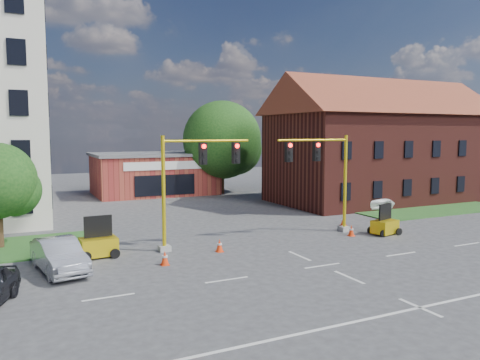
{
  "coord_description": "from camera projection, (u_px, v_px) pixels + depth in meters",
  "views": [
    {
      "loc": [
        -12.99,
        -17.97,
        6.29
      ],
      "look_at": [
        0.43,
        10.0,
        3.21
      ],
      "focal_mm": 35.0,
      "sensor_mm": 36.0,
      "label": 1
    }
  ],
  "objects": [
    {
      "name": "ground",
      "position": [
        322.0,
        266.0,
        22.34
      ],
      "size": [
        120.0,
        120.0,
        0.0
      ],
      "primitive_type": "plane",
      "color": "#3A3A3C",
      "rests_on": "ground"
    },
    {
      "name": "grass_verge_ne",
      "position": [
        439.0,
        210.0,
        38.16
      ],
      "size": [
        14.0,
        4.0,
        0.08
      ],
      "primitive_type": "cube",
      "color": "#275821",
      "rests_on": "ground"
    },
    {
      "name": "lane_markings",
      "position": [
        364.0,
        284.0,
        19.65
      ],
      "size": [
        60.0,
        36.0,
        0.01
      ],
      "primitive_type": null,
      "color": "silver",
      "rests_on": "ground"
    },
    {
      "name": "brick_shop",
      "position": [
        154.0,
        173.0,
        49.03
      ],
      "size": [
        12.4,
        8.4,
        4.3
      ],
      "color": "maroon",
      "rests_on": "ground"
    },
    {
      "name": "townhouse_row",
      "position": [
        381.0,
        138.0,
        43.86
      ],
      "size": [
        21.0,
        11.0,
        11.5
      ],
      "color": "#501E18",
      "rests_on": "ground"
    },
    {
      "name": "tree_large",
      "position": [
        225.0,
        142.0,
        49.08
      ],
      "size": [
        8.58,
        8.17,
        9.72
      ],
      "color": "#311D12",
      "rests_on": "ground"
    },
    {
      "name": "tree_nw_front",
      "position": [
        1.0,
        183.0,
        25.54
      ],
      "size": [
        4.38,
        4.17,
        5.83
      ],
      "color": "#311D12",
      "rests_on": "ground"
    },
    {
      "name": "signal_mast_west",
      "position": [
        193.0,
        177.0,
        25.46
      ],
      "size": [
        5.3,
        0.6,
        6.2
      ],
      "color": "gray",
      "rests_on": "ground"
    },
    {
      "name": "signal_mast_east",
      "position": [
        324.0,
        172.0,
        29.21
      ],
      "size": [
        5.3,
        0.6,
        6.2
      ],
      "color": "gray",
      "rests_on": "ground"
    },
    {
      "name": "trailer_west",
      "position": [
        99.0,
        245.0,
        23.86
      ],
      "size": [
        1.86,
        1.3,
        2.05
      ],
      "rotation": [
        0.0,
        0.0,
        0.06
      ],
      "color": "gold",
      "rests_on": "ground"
    },
    {
      "name": "trailer_east",
      "position": [
        385.0,
        225.0,
        29.24
      ],
      "size": [
        1.85,
        1.47,
        1.84
      ],
      "rotation": [
        0.0,
        0.0,
        0.27
      ],
      "color": "gold",
      "rests_on": "ground"
    },
    {
      "name": "cone_a",
      "position": [
        165.0,
        258.0,
        22.43
      ],
      "size": [
        0.4,
        0.4,
        0.7
      ],
      "color": "red",
      "rests_on": "ground"
    },
    {
      "name": "cone_b",
      "position": [
        219.0,
        246.0,
        24.96
      ],
      "size": [
        0.4,
        0.4,
        0.7
      ],
      "color": "red",
      "rests_on": "ground"
    },
    {
      "name": "cone_c",
      "position": [
        351.0,
        231.0,
        28.81
      ],
      "size": [
        0.4,
        0.4,
        0.7
      ],
      "color": "red",
      "rests_on": "ground"
    },
    {
      "name": "cone_d",
      "position": [
        344.0,
        221.0,
        32.09
      ],
      "size": [
        0.4,
        0.4,
        0.7
      ],
      "color": "red",
      "rests_on": "ground"
    },
    {
      "name": "pickup_white",
      "position": [
        363.0,
        201.0,
        38.63
      ],
      "size": [
        5.69,
        3.24,
        1.5
      ],
      "primitive_type": "imported",
      "rotation": [
        0.0,
        0.0,
        1.42
      ],
      "color": "white",
      "rests_on": "ground"
    },
    {
      "name": "sedan_silver_front",
      "position": [
        59.0,
        255.0,
        21.29
      ],
      "size": [
        2.39,
        4.83,
        1.52
      ],
      "primitive_type": "imported",
      "rotation": [
        0.0,
        0.0,
        0.18
      ],
      "color": "#ACAEB4",
      "rests_on": "ground"
    }
  ]
}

